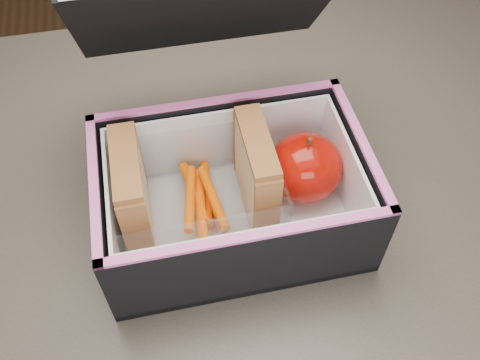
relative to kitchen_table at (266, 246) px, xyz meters
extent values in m
cube|color=brown|center=(0.00, 0.00, 0.08)|extent=(1.20, 0.80, 0.03)
cube|color=#382D26|center=(0.55, 0.35, -0.30)|extent=(0.05, 0.05, 0.72)
cube|color=black|center=(-0.05, 0.13, 0.27)|extent=(0.28, 0.11, 0.15)
cube|color=tan|center=(-0.16, 0.00, 0.16)|extent=(0.01, 0.10, 0.10)
cube|color=#DE6B6A|center=(-0.15, 0.00, 0.15)|extent=(0.01, 0.09, 0.10)
cube|color=tan|center=(-0.14, 0.00, 0.16)|extent=(0.01, 0.10, 0.10)
cube|color=brown|center=(-0.15, 0.00, 0.21)|extent=(0.03, 0.10, 0.01)
cube|color=tan|center=(-0.03, 0.00, 0.16)|extent=(0.01, 0.10, 0.10)
cube|color=#DE6B6A|center=(-0.02, 0.00, 0.15)|extent=(0.01, 0.09, 0.10)
cube|color=tan|center=(-0.01, 0.00, 0.16)|extent=(0.01, 0.10, 0.10)
cube|color=brown|center=(-0.02, 0.00, 0.21)|extent=(0.03, 0.10, 0.01)
cylinder|color=#F94300|center=(-0.07, 0.02, 0.11)|extent=(0.02, 0.09, 0.01)
cylinder|color=#F94300|center=(-0.09, 0.01, 0.12)|extent=(0.02, 0.09, 0.01)
cylinder|color=#F94300|center=(-0.09, 0.00, 0.13)|extent=(0.03, 0.09, 0.01)
cylinder|color=#F94300|center=(-0.08, 0.01, 0.11)|extent=(0.02, 0.09, 0.01)
cylinder|color=#F94300|center=(-0.08, -0.03, 0.12)|extent=(0.02, 0.09, 0.01)
cylinder|color=#F94300|center=(-0.07, -0.01, 0.13)|extent=(0.02, 0.09, 0.01)
cylinder|color=#F94300|center=(-0.07, 0.01, 0.11)|extent=(0.03, 0.09, 0.01)
cylinder|color=#F94300|center=(-0.08, -0.01, 0.12)|extent=(0.02, 0.09, 0.01)
cube|color=white|center=(0.04, 0.00, 0.11)|extent=(0.08, 0.08, 0.01)
ellipsoid|color=#900B00|center=(0.04, 0.00, 0.15)|extent=(0.11, 0.11, 0.08)
cylinder|color=#482A1A|center=(0.04, 0.00, 0.19)|extent=(0.01, 0.01, 0.01)
camera|label=1|loc=(-0.11, -0.35, 0.61)|focal=40.00mm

